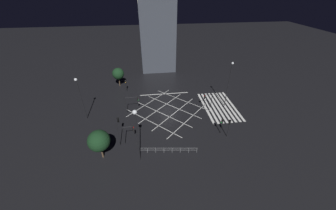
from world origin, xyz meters
TOP-DOWN VIEW (x-y plane):
  - ground_plane at (0.00, 0.00)m, footprint 200.00×200.00m
  - road_markings at (0.38, -8.14)m, footprint 17.94×23.91m
  - office_building at (38.82, 0.01)m, footprint 37.41×10.06m
  - traffic_light_sw_cross at (-8.63, -8.50)m, footprint 0.36×0.39m
  - traffic_light_nw_cross at (-9.11, 7.64)m, footprint 0.36×1.88m
  - traffic_light_median_south at (-0.16, -8.48)m, footprint 0.36×1.89m
  - traffic_light_nw_main at (-8.33, 9.38)m, footprint 2.26×0.36m
  - traffic_light_sw_main at (-9.52, -9.41)m, footprint 0.39×0.36m
  - traffic_light_median_north at (0.13, 7.33)m, footprint 0.36×2.73m
  - traffic_light_ne_main at (9.44, 9.31)m, footprint 0.39×0.36m
  - street_lamp_east at (-0.80, 16.74)m, footprint 0.56×0.56m
  - street_lamp_west at (-12.98, 6.04)m, footprint 0.64×0.64m
  - street_lamp_far at (0.17, -12.80)m, footprint 0.48×0.48m
  - street_tree_near at (12.98, 11.30)m, footprint 2.98×2.98m
  - street_tree_far at (-11.60, 11.87)m, footprint 3.32×3.32m
  - pedestrian_railing at (-12.03, 1.56)m, footprint 1.25×9.28m

SIDE VIEW (x-z plane):
  - ground_plane at x=0.00m, z-range 0.00..0.00m
  - road_markings at x=0.38m, z-range 0.00..0.01m
  - pedestrian_railing at x=-12.03m, z-range 0.14..1.19m
  - traffic_light_ne_main at x=9.44m, z-range 0.69..3.89m
  - traffic_light_sw_cross at x=-8.63m, z-range 0.72..4.07m
  - traffic_light_median_south at x=-0.16m, z-range 0.77..4.20m
  - traffic_light_sw_main at x=-9.52m, z-range 0.80..4.49m
  - traffic_light_nw_cross at x=-9.11m, z-range 0.86..4.64m
  - traffic_light_median_north at x=0.13m, z-range 0.92..4.76m
  - traffic_light_nw_main at x=-8.33m, z-range 1.05..5.64m
  - street_tree_far at x=-11.60m, z-range 0.91..6.07m
  - street_tree_near at x=12.98m, z-range 1.01..6.03m
  - street_lamp_east at x=-0.80m, z-range 2.03..10.97m
  - street_lamp_far at x=0.17m, z-range 1.62..11.78m
  - street_lamp_west at x=-12.98m, z-range 2.53..11.99m
  - office_building at x=38.82m, z-range 0.00..27.97m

